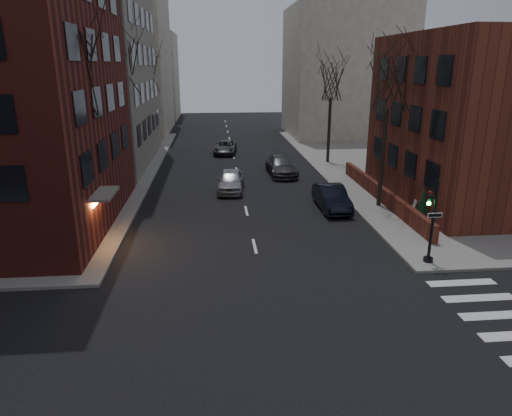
{
  "coord_description": "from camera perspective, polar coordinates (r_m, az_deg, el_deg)",
  "views": [
    {
      "loc": [
        -1.97,
        -10.02,
        9.12
      ],
      "look_at": [
        0.1,
        12.29,
        2.0
      ],
      "focal_mm": 32.0,
      "sensor_mm": 36.0,
      "label": 1
    }
  ],
  "objects": [
    {
      "name": "car_lane_silver",
      "position": [
        34.03,
        -3.17,
        3.44
      ],
      "size": [
        2.34,
        4.83,
        1.59
      ],
      "primitive_type": "imported",
      "rotation": [
        0.0,
        0.0,
        -0.1
      ],
      "color": "#A1A2A7",
      "rests_on": "ground"
    },
    {
      "name": "building_distant_lb",
      "position": [
        82.79,
        -13.47,
        15.71
      ],
      "size": [
        10.0,
        12.0,
        14.0
      ],
      "primitive_type": "cube",
      "color": "beige",
      "rests_on": "ground"
    },
    {
      "name": "streetlamp_far",
      "position": [
        52.62,
        -12.35,
        11.91
      ],
      "size": [
        0.36,
        0.36,
        6.28
      ],
      "color": "black",
      "rests_on": "sidewalk_far_left"
    },
    {
      "name": "streetlamp_near",
      "position": [
        32.99,
        -16.3,
        8.42
      ],
      "size": [
        0.36,
        0.36,
        6.28
      ],
      "color": "black",
      "rests_on": "sidewalk_far_left"
    },
    {
      "name": "building_distant_la",
      "position": [
        66.31,
        -17.39,
        16.77
      ],
      "size": [
        14.0,
        16.0,
        18.0
      ],
      "primitive_type": "cube",
      "color": "beige",
      "rests_on": "ground"
    },
    {
      "name": "sandwich_board",
      "position": [
        29.98,
        19.42,
        0.12
      ],
      "size": [
        0.53,
        0.65,
        0.93
      ],
      "primitive_type": "cube",
      "rotation": [
        0.0,
        0.0,
        -0.21
      ],
      "color": "white",
      "rests_on": "sidewalk_far_right"
    },
    {
      "name": "car_lane_far",
      "position": [
        48.55,
        -3.87,
        7.57
      ],
      "size": [
        2.7,
        5.03,
        1.34
      ],
      "primitive_type": "imported",
      "rotation": [
        0.0,
        0.0,
        -0.1
      ],
      "color": "#3A3B3F",
      "rests_on": "ground"
    },
    {
      "name": "low_wall_right",
      "position": [
        32.27,
        15.36,
        1.77
      ],
      "size": [
        0.35,
        16.0,
        1.0
      ],
      "primitive_type": "cube",
      "color": "maroon",
      "rests_on": "sidewalk_far_right"
    },
    {
      "name": "building_distant_ra",
      "position": [
        62.38,
        10.93,
        16.3
      ],
      "size": [
        14.0,
        14.0,
        16.0
      ],
      "primitive_type": "cube",
      "color": "beige",
      "rests_on": "ground"
    },
    {
      "name": "parked_sedan",
      "position": [
        30.07,
        9.43,
        1.28
      ],
      "size": [
        1.69,
        4.74,
        1.56
      ],
      "primitive_type": "imported",
      "rotation": [
        0.0,
        0.0,
        0.01
      ],
      "color": "black",
      "rests_on": "ground"
    },
    {
      "name": "ground",
      "position": [
        13.69,
        4.76,
        -24.21
      ],
      "size": [
        160.0,
        160.0,
        0.0
      ],
      "primitive_type": "plane",
      "color": "black",
      "rests_on": "ground"
    },
    {
      "name": "tree_left_b",
      "position": [
        36.66,
        -16.75,
        16.6
      ],
      "size": [
        4.4,
        4.4,
        10.8
      ],
      "color": "#2D231C",
      "rests_on": "sidewalk_far_left"
    },
    {
      "name": "tree_right_a",
      "position": [
        30.04,
        16.27,
        14.88
      ],
      "size": [
        3.96,
        3.96,
        9.72
      ],
      "color": "#2D231C",
      "rests_on": "sidewalk_far_right"
    },
    {
      "name": "car_lane_gray",
      "position": [
        39.11,
        3.19,
        5.31
      ],
      "size": [
        2.37,
        5.52,
        1.58
      ],
      "primitive_type": "imported",
      "rotation": [
        0.0,
        0.0,
        0.03
      ],
      "color": "#393A3E",
      "rests_on": "ground"
    },
    {
      "name": "traffic_signal",
      "position": [
        22.62,
        21.02,
        -2.18
      ],
      "size": [
        0.76,
        0.44,
        4.0
      ],
      "color": "black",
      "rests_on": "sidewalk_far_right"
    },
    {
      "name": "tree_right_b",
      "position": [
        43.41,
        9.41,
        15.38
      ],
      "size": [
        3.74,
        3.74,
        9.18
      ],
      "color": "#2D231C",
      "rests_on": "sidewalk_far_right"
    },
    {
      "name": "evergreen_shrub",
      "position": [
        29.16,
        20.26,
        0.65
      ],
      "size": [
        1.38,
        1.38,
        2.0
      ],
      "primitive_type": "cone",
      "rotation": [
        0.0,
        0.0,
        -0.16
      ],
      "color": "black",
      "rests_on": "sidewalk_far_right"
    },
    {
      "name": "building_right_brick",
      "position": [
        34.59,
        27.44,
        9.69
      ],
      "size": [
        12.0,
        14.0,
        11.0
      ],
      "primitive_type": "cube",
      "color": "maroon",
      "rests_on": "ground"
    },
    {
      "name": "tree_left_c",
      "position": [
        50.5,
        -13.6,
        15.93
      ],
      "size": [
        3.96,
        3.96,
        9.72
      ],
      "color": "#2D231C",
      "rests_on": "sidewalk_far_left"
    },
    {
      "name": "building_left_tan",
      "position": [
        46.77,
        -26.03,
        21.98
      ],
      "size": [
        18.0,
        18.0,
        28.0
      ],
      "primitive_type": "cube",
      "color": "gray",
      "rests_on": "ground"
    },
    {
      "name": "tree_left_a",
      "position": [
        24.98,
        -21.94,
        14.93
      ],
      "size": [
        4.18,
        4.18,
        10.26
      ],
      "color": "#2D231C",
      "rests_on": "sidewalk_far_left"
    }
  ]
}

